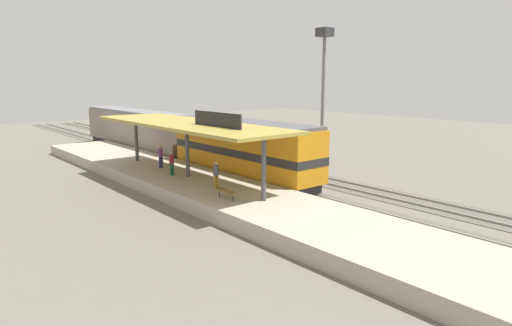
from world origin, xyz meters
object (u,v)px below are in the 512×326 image
at_px(locomotive, 243,149).
at_px(person_waiting, 161,156).
at_px(person_walking, 216,174).
at_px(person_boarding, 172,162).
at_px(light_mast, 324,69).
at_px(passenger_carriage_single, 137,130).
at_px(platform_bench, 226,191).

height_order(locomotive, person_waiting, locomotive).
height_order(person_walking, person_boarding, same).
bearing_deg(light_mast, passenger_carriage_single, 112.32).
relative_size(person_waiting, person_boarding, 1.00).
bearing_deg(person_waiting, platform_bench, -98.18).
bearing_deg(passenger_carriage_single, platform_bench, -104.03).
relative_size(person_waiting, person_walking, 1.00).
bearing_deg(locomotive, light_mast, -7.30).
relative_size(passenger_carriage_single, person_walking, 11.70).
height_order(light_mast, person_walking, light_mast).
xyz_separation_m(locomotive, person_boarding, (-5.23, 1.46, -0.56)).
bearing_deg(locomotive, passenger_carriage_single, 90.00).
bearing_deg(passenger_carriage_single, light_mast, -67.68).
height_order(person_waiting, person_walking, same).
relative_size(passenger_carriage_single, person_boarding, 11.70).
distance_m(platform_bench, person_waiting, 10.57).
xyz_separation_m(light_mast, person_walking, (-12.83, -2.68, -6.54)).
height_order(person_waiting, person_boarding, same).
xyz_separation_m(locomotive, passenger_carriage_single, (0.00, 18.00, -0.10)).
bearing_deg(platform_bench, locomotive, 45.09).
height_order(passenger_carriage_single, person_walking, passenger_carriage_single).
distance_m(person_walking, person_boarding, 5.14).
bearing_deg(person_boarding, person_walking, -87.77).
xyz_separation_m(platform_bench, locomotive, (6.00, 6.02, 1.07)).
relative_size(light_mast, person_walking, 6.84).
relative_size(light_mast, person_boarding, 6.84).
bearing_deg(light_mast, person_boarding, 169.31).
bearing_deg(person_walking, passenger_carriage_single, 76.94).
xyz_separation_m(locomotive, person_walking, (-5.03, -3.68, -0.56)).
bearing_deg(person_waiting, locomotive, -44.59).
distance_m(locomotive, passenger_carriage_single, 18.00).
height_order(passenger_carriage_single, light_mast, light_mast).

